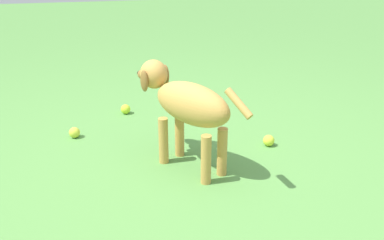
# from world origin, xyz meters

# --- Properties ---
(ground) EXTENTS (14.00, 14.00, 0.00)m
(ground) POSITION_xyz_m (0.00, 0.00, 0.00)
(ground) COLOR #548C42
(dog) EXTENTS (0.47, 0.68, 0.53)m
(dog) POSITION_xyz_m (0.06, 0.17, 0.35)
(dog) COLOR #C69347
(dog) RESTS_ON ground
(tennis_ball_0) EXTENTS (0.07, 0.07, 0.07)m
(tennis_ball_0) POSITION_xyz_m (0.58, 0.30, 0.03)
(tennis_ball_0) COLOR #D1E33A
(tennis_ball_0) RESTS_ON ground
(tennis_ball_1) EXTENTS (0.07, 0.07, 0.07)m
(tennis_ball_1) POSITION_xyz_m (-0.19, 0.99, 0.03)
(tennis_ball_1) COLOR #C1E331
(tennis_ball_1) RESTS_ON ground
(tennis_ball_2) EXTENTS (0.07, 0.07, 0.07)m
(tennis_ball_2) POSITION_xyz_m (-0.52, 0.66, 0.03)
(tennis_ball_2) COLOR #CED93E
(tennis_ball_2) RESTS_ON ground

